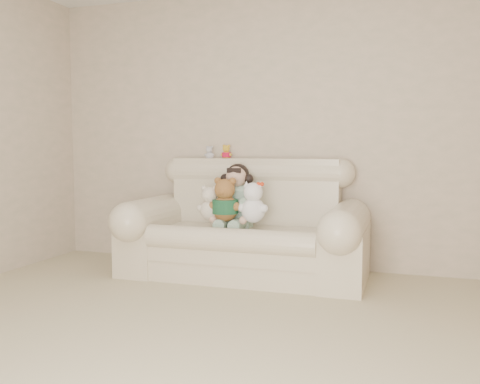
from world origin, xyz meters
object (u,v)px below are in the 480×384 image
at_px(seated_child, 236,195).
at_px(brown_teddy, 225,195).
at_px(white_cat, 253,198).
at_px(sofa, 244,218).
at_px(cream_teddy, 210,200).

bearing_deg(seated_child, brown_teddy, -100.45).
height_order(seated_child, white_cat, seated_child).
distance_m(sofa, seated_child, 0.23).
distance_m(sofa, white_cat, 0.26).
distance_m(seated_child, cream_teddy, 0.27).
xyz_separation_m(sofa, seated_child, (-0.09, 0.08, 0.19)).
height_order(sofa, white_cat, sofa).
bearing_deg(brown_teddy, sofa, 30.07).
bearing_deg(sofa, seated_child, 138.83).
bearing_deg(white_cat, sofa, 111.58).
distance_m(brown_teddy, white_cat, 0.25).
bearing_deg(white_cat, cream_teddy, 155.03).
relative_size(white_cat, cream_teddy, 1.16).
distance_m(sofa, brown_teddy, 0.27).
bearing_deg(brown_teddy, cream_teddy, 160.19).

